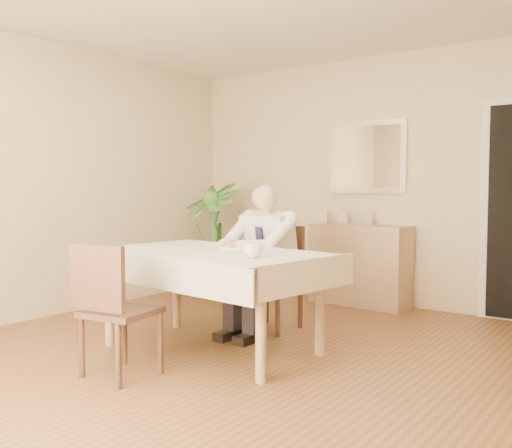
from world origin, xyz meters
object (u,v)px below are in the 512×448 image
Objects in this scene: coffee_mug at (253,251)px; sideboard at (360,265)px; chair_far at (277,271)px; seated_man at (258,252)px; dining_table at (211,262)px; chair_near at (111,303)px; potted_palm at (212,239)px.

coffee_mug is 0.12× the size of sideboard.
seated_man is at bearing -86.79° from chair_far.
chair_near reaches higher than dining_table.
chair_near is 0.70× the size of seated_man.
chair_far is at bearing -30.19° from potted_palm.
chair_far reaches higher than chair_near.
chair_near reaches higher than sideboard.
dining_table is 0.89m from chair_near.
potted_palm reaches higher than chair_far.
coffee_mug is (0.52, -0.77, 0.11)m from seated_man.
seated_man reaches higher than chair_far.
sideboard is at bearing 93.55° from dining_table.
dining_table is at bearing 160.93° from coffee_mug.
seated_man is at bearing 76.97° from chair_near.
chair_far is 0.85× the size of sideboard.
seated_man is at bearing 123.98° from coffee_mug.
seated_man is (0.00, -0.29, 0.19)m from chair_far.
chair_far is at bearing 90.00° from seated_man.
dining_table is 2.23m from sideboard.
chair_near reaches higher than coffee_mug.
dining_table is 1.44× the size of potted_palm.
seated_man is at bearing -91.62° from sideboard.
potted_palm is at bearing 142.20° from seated_man.
seated_man is at bearing -37.80° from potted_palm.
chair_near is 0.83× the size of sideboard.
sideboard is 0.82× the size of potted_palm.
chair_far is 0.72× the size of seated_man.
sideboard is 1.71m from potted_palm.
seated_man is (0.00, 0.59, 0.02)m from dining_table.
sideboard is at bearing 84.62° from seated_man.
potted_palm reaches higher than chair_near.
chair_near is 6.78× the size of coffee_mug.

